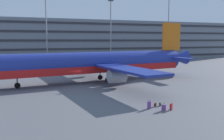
# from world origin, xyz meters

# --- Properties ---
(ground_plane) EXTENTS (600.00, 600.00, 0.00)m
(ground_plane) POSITION_xyz_m (0.00, 0.00, 0.00)
(ground_plane) COLOR #5B5B60
(terminal_structure) EXTENTS (157.99, 15.90, 15.01)m
(terminal_structure) POSITION_xyz_m (0.00, 51.70, 7.51)
(terminal_structure) COLOR slate
(terminal_structure) RESTS_ON ground_plane
(airliner) EXTENTS (42.55, 34.56, 11.24)m
(airliner) POSITION_xyz_m (5.07, 1.48, 3.31)
(airliner) COLOR navy
(airliner) RESTS_ON ground_plane
(light_mast_center_left) EXTENTS (1.80, 0.50, 22.29)m
(light_mast_center_left) POSITION_xyz_m (-0.89, 38.83, 12.84)
(light_mast_center_left) COLOR gray
(light_mast_center_left) RESTS_ON ground_plane
(light_mast_center_right) EXTENTS (1.80, 0.50, 21.53)m
(light_mast_center_right) POSITION_xyz_m (20.66, 38.83, 12.45)
(light_mast_center_right) COLOR gray
(light_mast_center_right) RESTS_ON ground_plane
(light_mast_right) EXTENTS (1.80, 0.50, 23.61)m
(light_mast_right) POSITION_xyz_m (43.70, 38.83, 13.52)
(light_mast_right) COLOR gray
(light_mast_right) RESTS_ON ground_plane
(suitcase_black) EXTENTS (0.41, 0.31, 1.01)m
(suitcase_black) POSITION_xyz_m (5.12, -17.79, 0.44)
(suitcase_black) COLOR #72388C
(suitcase_black) RESTS_ON ground_plane
(suitcase_navy) EXTENTS (0.44, 0.41, 0.82)m
(suitcase_navy) POSITION_xyz_m (7.17, -19.02, 0.38)
(suitcase_navy) COLOR #B21E23
(suitcase_navy) RESTS_ON ground_plane
(suitcase_upright) EXTENTS (0.49, 0.38, 0.88)m
(suitcase_upright) POSITION_xyz_m (6.22, -19.04, 0.36)
(suitcase_upright) COLOR #72388C
(suitcase_upright) RESTS_ON ground_plane
(backpack_laid_flat) EXTENTS (0.42, 0.44, 0.51)m
(backpack_laid_flat) POSITION_xyz_m (6.18, -17.26, 0.22)
(backpack_laid_flat) COLOR maroon
(backpack_laid_flat) RESTS_ON ground_plane
(backpack_red) EXTENTS (0.41, 0.40, 0.46)m
(backpack_red) POSITION_xyz_m (6.90, -17.22, 0.20)
(backpack_red) COLOR #264C26
(backpack_red) RESTS_ON ground_plane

